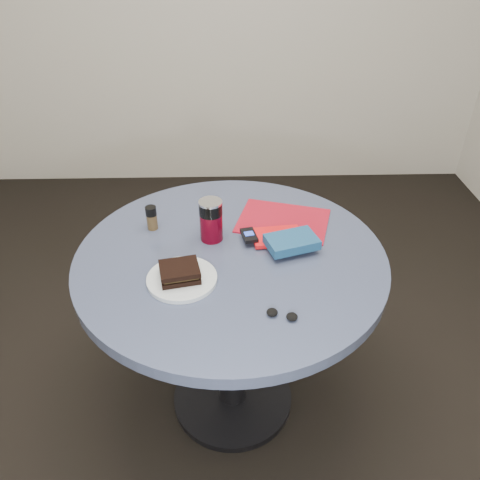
{
  "coord_description": "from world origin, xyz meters",
  "views": [
    {
      "loc": [
        -0.0,
        -1.21,
        1.64
      ],
      "look_at": [
        0.03,
        0.0,
        0.8
      ],
      "focal_mm": 35.0,
      "sensor_mm": 36.0,
      "label": 1
    }
  ],
  "objects_px": {
    "table": "(231,291)",
    "plate": "(182,279)",
    "pepper_grinder": "(152,218)",
    "mp3_player": "(249,235)",
    "magazine": "(283,221)",
    "headphones": "(282,315)",
    "soda_can": "(211,220)",
    "sandwich": "(180,272)",
    "red_book": "(277,237)",
    "novel": "(292,242)"
  },
  "relations": [
    {
      "from": "table",
      "to": "soda_can",
      "type": "xyz_separation_m",
      "value": [
        -0.06,
        0.08,
        0.24
      ]
    },
    {
      "from": "soda_can",
      "to": "mp3_player",
      "type": "distance_m",
      "value": 0.13
    },
    {
      "from": "magazine",
      "to": "headphones",
      "type": "distance_m",
      "value": 0.48
    },
    {
      "from": "soda_can",
      "to": "magazine",
      "type": "distance_m",
      "value": 0.28
    },
    {
      "from": "magazine",
      "to": "plate",
      "type": "bearing_deg",
      "value": -119.94
    },
    {
      "from": "red_book",
      "to": "novel",
      "type": "xyz_separation_m",
      "value": [
        0.04,
        -0.06,
        0.02
      ]
    },
    {
      "from": "sandwich",
      "to": "novel",
      "type": "relative_size",
      "value": 0.82
    },
    {
      "from": "plate",
      "to": "magazine",
      "type": "bearing_deg",
      "value": 43.59
    },
    {
      "from": "soda_can",
      "to": "magazine",
      "type": "xyz_separation_m",
      "value": [
        0.25,
        0.1,
        -0.07
      ]
    },
    {
      "from": "mp3_player",
      "to": "novel",
      "type": "bearing_deg",
      "value": -21.93
    },
    {
      "from": "soda_can",
      "to": "magazine",
      "type": "height_order",
      "value": "soda_can"
    },
    {
      "from": "soda_can",
      "to": "novel",
      "type": "distance_m",
      "value": 0.27
    },
    {
      "from": "novel",
      "to": "headphones",
      "type": "xyz_separation_m",
      "value": [
        -0.06,
        -0.3,
        -0.03
      ]
    },
    {
      "from": "mp3_player",
      "to": "table",
      "type": "bearing_deg",
      "value": -134.9
    },
    {
      "from": "sandwich",
      "to": "magazine",
      "type": "height_order",
      "value": "sandwich"
    },
    {
      "from": "plate",
      "to": "red_book",
      "type": "xyz_separation_m",
      "value": [
        0.3,
        0.21,
        0.01
      ]
    },
    {
      "from": "sandwich",
      "to": "soda_can",
      "type": "relative_size",
      "value": 0.91
    },
    {
      "from": "table",
      "to": "red_book",
      "type": "xyz_separation_m",
      "value": [
        0.16,
        0.07,
        0.18
      ]
    },
    {
      "from": "novel",
      "to": "mp3_player",
      "type": "bearing_deg",
      "value": 140.31
    },
    {
      "from": "plate",
      "to": "mp3_player",
      "type": "bearing_deg",
      "value": 43.48
    },
    {
      "from": "soda_can",
      "to": "pepper_grinder",
      "type": "relative_size",
      "value": 1.67
    },
    {
      "from": "sandwich",
      "to": "plate",
      "type": "bearing_deg",
      "value": 6.34
    },
    {
      "from": "plate",
      "to": "novel",
      "type": "height_order",
      "value": "novel"
    },
    {
      "from": "table",
      "to": "mp3_player",
      "type": "height_order",
      "value": "mp3_player"
    },
    {
      "from": "pepper_grinder",
      "to": "mp3_player",
      "type": "relative_size",
      "value": 1.0
    },
    {
      "from": "plate",
      "to": "soda_can",
      "type": "bearing_deg",
      "value": 69.09
    },
    {
      "from": "table",
      "to": "plate",
      "type": "bearing_deg",
      "value": -137.22
    },
    {
      "from": "novel",
      "to": "headphones",
      "type": "bearing_deg",
      "value": -119.07
    },
    {
      "from": "table",
      "to": "sandwich",
      "type": "xyz_separation_m",
      "value": [
        -0.15,
        -0.14,
        0.2
      ]
    },
    {
      "from": "table",
      "to": "headphones",
      "type": "distance_m",
      "value": 0.37
    },
    {
      "from": "sandwich",
      "to": "novel",
      "type": "xyz_separation_m",
      "value": [
        0.35,
        0.14,
        0.0
      ]
    },
    {
      "from": "plate",
      "to": "headphones",
      "type": "bearing_deg",
      "value": -29.68
    },
    {
      "from": "soda_can",
      "to": "red_book",
      "type": "relative_size",
      "value": 0.88
    },
    {
      "from": "table",
      "to": "sandwich",
      "type": "distance_m",
      "value": 0.28
    },
    {
      "from": "novel",
      "to": "sandwich",
      "type": "bearing_deg",
      "value": -175.33
    },
    {
      "from": "headphones",
      "to": "novel",
      "type": "bearing_deg",
      "value": 78.69
    },
    {
      "from": "plate",
      "to": "magazine",
      "type": "relative_size",
      "value": 0.68
    },
    {
      "from": "magazine",
      "to": "headphones",
      "type": "relative_size",
      "value": 3.37
    },
    {
      "from": "sandwich",
      "to": "pepper_grinder",
      "type": "xyz_separation_m",
      "value": [
        -0.12,
        0.29,
        0.01
      ]
    },
    {
      "from": "sandwich",
      "to": "novel",
      "type": "height_order",
      "value": "sandwich"
    },
    {
      "from": "pepper_grinder",
      "to": "headphones",
      "type": "bearing_deg",
      "value": -47.86
    },
    {
      "from": "soda_can",
      "to": "pepper_grinder",
      "type": "height_order",
      "value": "soda_can"
    },
    {
      "from": "mp3_player",
      "to": "headphones",
      "type": "relative_size",
      "value": 0.93
    },
    {
      "from": "headphones",
      "to": "red_book",
      "type": "bearing_deg",
      "value": 86.82
    },
    {
      "from": "plate",
      "to": "red_book",
      "type": "distance_m",
      "value": 0.37
    },
    {
      "from": "pepper_grinder",
      "to": "mp3_player",
      "type": "distance_m",
      "value": 0.34
    },
    {
      "from": "mp3_player",
      "to": "magazine",
      "type": "bearing_deg",
      "value": 43.77
    },
    {
      "from": "table",
      "to": "pepper_grinder",
      "type": "distance_m",
      "value": 0.37
    },
    {
      "from": "table",
      "to": "plate",
      "type": "distance_m",
      "value": 0.26
    },
    {
      "from": "plate",
      "to": "sandwich",
      "type": "xyz_separation_m",
      "value": [
        -0.0,
        -0.0,
        0.03
      ]
    }
  ]
}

